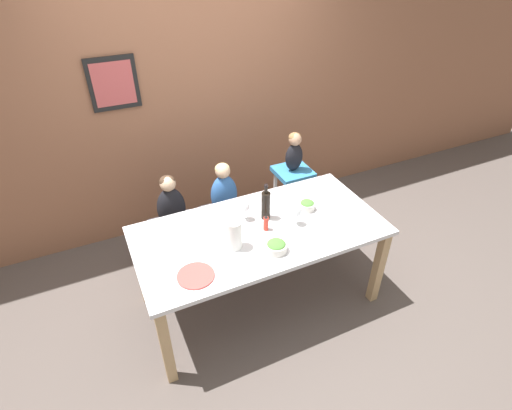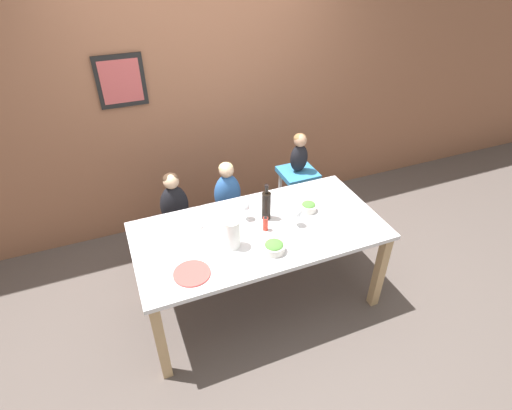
# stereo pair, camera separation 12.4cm
# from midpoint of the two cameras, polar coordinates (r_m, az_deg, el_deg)

# --- Properties ---
(ground_plane) EXTENTS (14.00, 14.00, 0.00)m
(ground_plane) POSITION_cam_midpoint_polar(r_m,az_deg,el_deg) (3.58, 1.46, -13.19)
(ground_plane) COLOR #564C47
(wall_back) EXTENTS (10.00, 0.09, 2.70)m
(wall_back) POSITION_cam_midpoint_polar(r_m,az_deg,el_deg) (3.94, -6.71, 15.34)
(wall_back) COLOR #8E5B42
(wall_back) RESTS_ON ground_plane
(dining_table) EXTENTS (1.90, 0.94, 0.78)m
(dining_table) POSITION_cam_midpoint_polar(r_m,az_deg,el_deg) (3.10, 1.64, -4.80)
(dining_table) COLOR silver
(dining_table) RESTS_ON ground_plane
(chair_far_left) EXTENTS (0.40, 0.39, 0.45)m
(chair_far_left) POSITION_cam_midpoint_polar(r_m,az_deg,el_deg) (3.73, -10.15, -3.48)
(chair_far_left) COLOR silver
(chair_far_left) RESTS_ON ground_plane
(chair_far_center) EXTENTS (0.40, 0.39, 0.45)m
(chair_far_center) POSITION_cam_midpoint_polar(r_m,az_deg,el_deg) (3.82, -3.00, -1.79)
(chair_far_center) COLOR silver
(chair_far_center) RESTS_ON ground_plane
(chair_right_highchair) EXTENTS (0.34, 0.33, 0.73)m
(chair_right_highchair) POSITION_cam_midpoint_polar(r_m,az_deg,el_deg) (3.96, 6.78, 2.75)
(chair_right_highchair) COLOR silver
(chair_right_highchair) RESTS_ON ground_plane
(person_child_left) EXTENTS (0.25, 0.17, 0.52)m
(person_child_left) POSITION_cam_midpoint_polar(r_m,az_deg,el_deg) (3.54, -10.69, 0.59)
(person_child_left) COLOR black
(person_child_left) RESTS_ON chair_far_left
(person_child_center) EXTENTS (0.25, 0.17, 0.52)m
(person_child_center) POSITION_cam_midpoint_polar(r_m,az_deg,el_deg) (3.64, -3.16, 2.26)
(person_child_center) COLOR #3366B2
(person_child_center) RESTS_ON chair_far_center
(person_baby_right) EXTENTS (0.17, 0.13, 0.38)m
(person_baby_right) POSITION_cam_midpoint_polar(r_m,az_deg,el_deg) (3.77, 7.16, 7.52)
(person_baby_right) COLOR black
(person_baby_right) RESTS_ON chair_right_highchair
(wine_bottle) EXTENTS (0.07, 0.07, 0.31)m
(wine_bottle) POSITION_cam_midpoint_polar(r_m,az_deg,el_deg) (3.08, 2.64, -0.01)
(wine_bottle) COLOR black
(wine_bottle) RESTS_ON dining_table
(paper_towel_roll) EXTENTS (0.11, 0.11, 0.23)m
(paper_towel_roll) POSITION_cam_midpoint_polar(r_m,az_deg,el_deg) (2.82, -2.16, -4.16)
(paper_towel_roll) COLOR white
(paper_towel_roll) RESTS_ON dining_table
(wine_glass_near) EXTENTS (0.07, 0.07, 0.16)m
(wine_glass_near) POSITION_cam_midpoint_polar(r_m,az_deg,el_deg) (3.03, 7.05, -1.18)
(wine_glass_near) COLOR white
(wine_glass_near) RESTS_ON dining_table
(wine_glass_far) EXTENTS (0.07, 0.07, 0.16)m
(wine_glass_far) POSITION_cam_midpoint_polar(r_m,az_deg,el_deg) (3.08, -0.41, -0.31)
(wine_glass_far) COLOR white
(wine_glass_far) RESTS_ON dining_table
(salad_bowl_large) EXTENTS (0.16, 0.16, 0.08)m
(salad_bowl_large) POSITION_cam_midpoint_polar(r_m,az_deg,el_deg) (2.83, 3.90, -6.01)
(salad_bowl_large) COLOR silver
(salad_bowl_large) RESTS_ON dining_table
(salad_bowl_small) EXTENTS (0.13, 0.13, 0.08)m
(salad_bowl_small) POSITION_cam_midpoint_polar(r_m,az_deg,el_deg) (3.25, 8.61, -0.25)
(salad_bowl_small) COLOR silver
(salad_bowl_small) RESTS_ON dining_table
(dinner_plate_front_left) EXTENTS (0.25, 0.25, 0.01)m
(dinner_plate_front_left) POSITION_cam_midpoint_polar(r_m,az_deg,el_deg) (2.71, -7.83, -9.68)
(dinner_plate_front_left) COLOR #D14C47
(dinner_plate_front_left) RESTS_ON dining_table
(dinner_plate_back_left) EXTENTS (0.25, 0.25, 0.01)m
(dinner_plate_back_left) POSITION_cam_midpoint_polar(r_m,az_deg,el_deg) (3.12, -8.53, -2.64)
(dinner_plate_back_left) COLOR silver
(dinner_plate_back_left) RESTS_ON dining_table
(condiment_bottle_hot_sauce) EXTENTS (0.04, 0.04, 0.13)m
(condiment_bottle_hot_sauce) POSITION_cam_midpoint_polar(r_m,az_deg,el_deg) (3.00, 2.55, -2.63)
(condiment_bottle_hot_sauce) COLOR red
(condiment_bottle_hot_sauce) RESTS_ON dining_table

